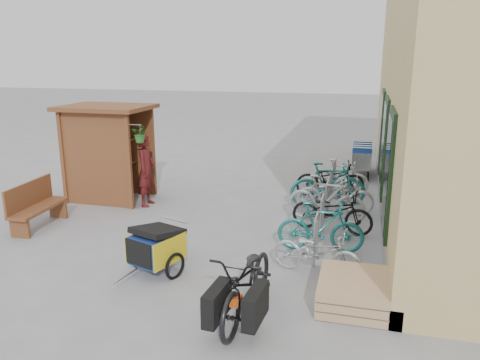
% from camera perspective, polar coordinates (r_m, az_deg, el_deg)
% --- Properties ---
extents(ground, '(80.00, 80.00, 0.00)m').
position_cam_1_polar(ground, '(9.15, -5.51, -8.20)').
color(ground, gray).
extents(kiosk, '(2.49, 1.65, 2.40)m').
position_cam_1_polar(kiosk, '(12.26, -16.16, 4.78)').
color(kiosk, brown).
rests_on(kiosk, ground).
extents(bike_rack, '(0.05, 5.35, 0.86)m').
position_cam_1_polar(bike_rack, '(10.74, 10.58, -1.94)').
color(bike_rack, '#A5A8AD').
rests_on(bike_rack, ground).
extents(pallet_stack, '(1.00, 1.20, 0.40)m').
position_cam_1_polar(pallet_stack, '(7.29, 13.60, -13.03)').
color(pallet_stack, tan).
rests_on(pallet_stack, ground).
extents(bench, '(0.56, 1.59, 0.99)m').
position_cam_1_polar(bench, '(10.91, -23.67, -2.76)').
color(bench, brown).
rests_on(bench, ground).
extents(shopping_carts, '(0.58, 1.96, 1.05)m').
position_cam_1_polar(shopping_carts, '(14.95, 14.64, 2.92)').
color(shopping_carts, silver).
rests_on(shopping_carts, ground).
extents(child_trailer, '(0.97, 1.49, 0.86)m').
position_cam_1_polar(child_trailer, '(8.08, -10.17, -7.90)').
color(child_trailer, navy).
rests_on(child_trailer, ground).
extents(cargo_bike, '(0.85, 2.04, 1.05)m').
position_cam_1_polar(cargo_bike, '(6.64, 0.91, -12.49)').
color(cargo_bike, black).
rests_on(cargo_bike, ground).
extents(person_kiosk, '(0.47, 0.68, 1.77)m').
position_cam_1_polar(person_kiosk, '(11.61, -11.37, 1.18)').
color(person_kiosk, maroon).
rests_on(person_kiosk, ground).
extents(bike_0, '(1.63, 0.85, 0.82)m').
position_cam_1_polar(bike_0, '(8.00, 9.38, -8.64)').
color(bike_0, '#ADADB2').
rests_on(bike_0, ground).
extents(bike_1, '(1.63, 0.55, 0.97)m').
position_cam_1_polar(bike_1, '(8.89, 9.80, -5.70)').
color(bike_1, '#1E797A').
rests_on(bike_1, ground).
extents(bike_2, '(1.80, 0.91, 0.90)m').
position_cam_1_polar(bike_2, '(9.94, 11.15, -3.73)').
color(bike_2, black).
rests_on(bike_2, ground).
extents(bike_3, '(1.81, 0.77, 1.05)m').
position_cam_1_polar(bike_3, '(10.48, 10.46, -2.29)').
color(bike_3, '#ADADB2').
rests_on(bike_3, ground).
extents(bike_4, '(1.80, 0.66, 0.94)m').
position_cam_1_polar(bike_4, '(11.09, 11.52, -1.71)').
color(bike_4, '#ADADB2').
rests_on(bike_4, ground).
extents(bike_5, '(1.93, 1.03, 1.12)m').
position_cam_1_polar(bike_5, '(11.53, 10.71, -0.57)').
color(bike_5, '#1E797A').
rests_on(bike_5, ground).
extents(bike_6, '(1.86, 0.92, 0.93)m').
position_cam_1_polar(bike_6, '(12.47, 10.95, 0.14)').
color(bike_6, black).
rests_on(bike_6, ground).
extents(bike_7, '(1.57, 0.73, 0.91)m').
position_cam_1_polar(bike_7, '(12.82, 12.17, 0.43)').
color(bike_7, silver).
rests_on(bike_7, ground).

